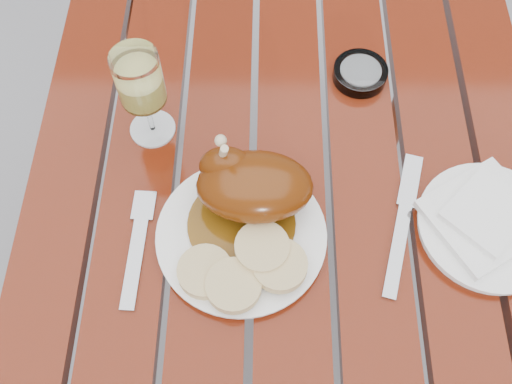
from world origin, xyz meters
TOP-DOWN VIEW (x-y plane):
  - ground at (0.00, 0.00)m, footprint 60.00×60.00m
  - table at (0.00, 0.00)m, footprint 0.80×1.20m
  - dinner_plate at (-0.07, -0.10)m, footprint 0.30×0.30m
  - roast_duck at (-0.06, -0.05)m, footprint 0.18×0.17m
  - bread_dumplings at (-0.06, -0.16)m, footprint 0.18×0.13m
  - wine_glass at (-0.22, 0.08)m, footprint 0.08×0.08m
  - side_plate at (0.28, -0.08)m, footprint 0.22×0.22m
  - napkin at (0.27, -0.07)m, footprint 0.20×0.19m
  - ashtray at (0.12, 0.19)m, footprint 0.10×0.10m
  - fork at (-0.22, -0.13)m, footprint 0.03×0.17m
  - knife at (0.16, -0.09)m, footprint 0.07×0.20m

SIDE VIEW (x-z plane):
  - ground at x=0.00m, z-range 0.00..0.00m
  - table at x=0.00m, z-range 0.00..0.75m
  - fork at x=-0.22m, z-range 0.75..0.76m
  - knife at x=0.16m, z-range 0.75..0.76m
  - dinner_plate at x=-0.07m, z-range 0.75..0.77m
  - side_plate at x=0.28m, z-range 0.75..0.77m
  - ashtray at x=0.12m, z-range 0.75..0.77m
  - napkin at x=0.27m, z-range 0.77..0.78m
  - bread_dumplings at x=-0.06m, z-range 0.77..0.79m
  - roast_duck at x=-0.06m, z-range 0.75..0.87m
  - wine_glass at x=-0.22m, z-range 0.75..0.92m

